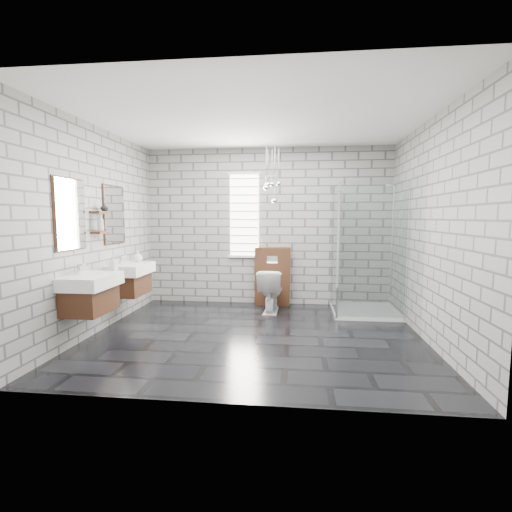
% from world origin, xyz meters
% --- Properties ---
extents(floor, '(4.20, 3.60, 0.02)m').
position_xyz_m(floor, '(0.00, 0.00, -0.01)').
color(floor, black).
rests_on(floor, ground).
extents(ceiling, '(4.20, 3.60, 0.02)m').
position_xyz_m(ceiling, '(0.00, 0.00, 2.71)').
color(ceiling, white).
rests_on(ceiling, wall_back).
extents(wall_back, '(4.20, 0.02, 2.70)m').
position_xyz_m(wall_back, '(0.00, 1.81, 1.35)').
color(wall_back, '#979792').
rests_on(wall_back, floor).
extents(wall_front, '(4.20, 0.02, 2.70)m').
position_xyz_m(wall_front, '(0.00, -1.81, 1.35)').
color(wall_front, '#979792').
rests_on(wall_front, floor).
extents(wall_left, '(0.02, 3.60, 2.70)m').
position_xyz_m(wall_left, '(-2.11, 0.00, 1.35)').
color(wall_left, '#979792').
rests_on(wall_left, floor).
extents(wall_right, '(0.02, 3.60, 2.70)m').
position_xyz_m(wall_right, '(2.11, 0.00, 1.35)').
color(wall_right, '#979792').
rests_on(wall_right, floor).
extents(vanity_left, '(0.47, 0.70, 1.57)m').
position_xyz_m(vanity_left, '(-1.91, -0.61, 0.76)').
color(vanity_left, '#492816').
rests_on(vanity_left, wall_left).
extents(vanity_right, '(0.47, 0.70, 1.57)m').
position_xyz_m(vanity_right, '(-1.91, 0.43, 0.76)').
color(vanity_right, '#492816').
rests_on(vanity_right, wall_left).
extents(shelf_lower, '(0.14, 0.30, 0.03)m').
position_xyz_m(shelf_lower, '(-2.03, -0.05, 1.32)').
color(shelf_lower, '#492816').
rests_on(shelf_lower, wall_left).
extents(shelf_upper, '(0.14, 0.30, 0.03)m').
position_xyz_m(shelf_upper, '(-2.03, -0.05, 1.58)').
color(shelf_upper, '#492816').
rests_on(shelf_upper, wall_left).
extents(window, '(0.56, 0.05, 1.48)m').
position_xyz_m(window, '(-0.40, 1.78, 1.55)').
color(window, white).
rests_on(window, wall_back).
extents(cistern_panel, '(0.60, 0.20, 1.00)m').
position_xyz_m(cistern_panel, '(0.10, 1.70, 0.50)').
color(cistern_panel, '#492816').
rests_on(cistern_panel, floor).
extents(flush_plate, '(0.18, 0.01, 0.12)m').
position_xyz_m(flush_plate, '(0.10, 1.60, 0.80)').
color(flush_plate, silver).
rests_on(flush_plate, cistern_panel).
extents(shower_enclosure, '(1.00, 1.00, 2.03)m').
position_xyz_m(shower_enclosure, '(1.50, 1.18, 0.50)').
color(shower_enclosure, white).
rests_on(shower_enclosure, floor).
extents(pendant_cluster, '(0.28, 0.23, 0.97)m').
position_xyz_m(pendant_cluster, '(0.11, 1.38, 1.99)').
color(pendant_cluster, silver).
rests_on(pendant_cluster, ceiling).
extents(toilet, '(0.41, 0.69, 0.69)m').
position_xyz_m(toilet, '(0.10, 1.23, 0.34)').
color(toilet, white).
rests_on(toilet, floor).
extents(soap_bottle_a, '(0.09, 0.09, 0.19)m').
position_xyz_m(soap_bottle_a, '(-1.79, -0.23, 0.95)').
color(soap_bottle_a, '#B2B2B2').
rests_on(soap_bottle_a, vanity_left).
extents(soap_bottle_b, '(0.17, 0.17, 0.17)m').
position_xyz_m(soap_bottle_b, '(-1.85, 0.64, 0.93)').
color(soap_bottle_b, '#B2B2B2').
rests_on(soap_bottle_b, vanity_right).
extents(soap_bottle_c, '(0.09, 0.09, 0.22)m').
position_xyz_m(soap_bottle_c, '(-2.02, -0.08, 1.44)').
color(soap_bottle_c, '#B2B2B2').
rests_on(soap_bottle_c, shelf_lower).
extents(vase, '(0.11, 0.11, 0.10)m').
position_xyz_m(vase, '(-2.02, 0.04, 1.65)').
color(vase, '#B2B2B2').
rests_on(vase, shelf_upper).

